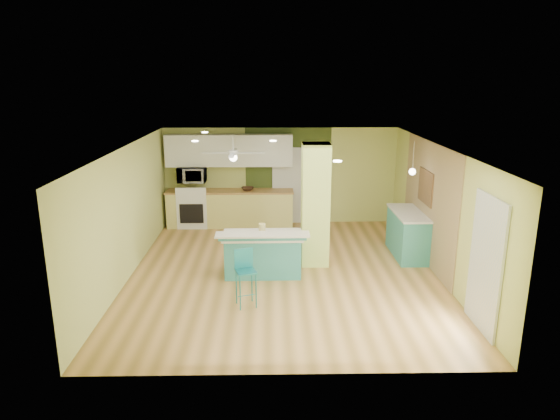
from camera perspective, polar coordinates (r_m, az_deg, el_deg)
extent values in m
cube|color=olive|center=(10.00, 0.44, -7.15)|extent=(6.00, 7.00, 0.01)
cube|color=white|center=(9.34, 0.47, 7.24)|extent=(6.00, 7.00, 0.01)
cube|color=#C5CD6D|center=(13.00, 0.04, 3.91)|extent=(6.00, 0.01, 2.50)
cube|color=#C5CD6D|center=(6.29, 1.31, -8.73)|extent=(6.00, 0.01, 2.50)
cube|color=#C5CD6D|center=(9.98, -17.07, -0.28)|extent=(0.01, 7.00, 2.50)
cube|color=#C5CD6D|center=(10.13, 17.71, -0.11)|extent=(0.01, 7.00, 2.50)
cube|color=#8E7351|center=(10.67, 16.62, 0.75)|extent=(0.02, 3.40, 2.50)
cube|color=#3A491D|center=(12.99, 0.93, 3.90)|extent=(2.20, 0.02, 2.50)
cube|color=silver|center=(13.02, 0.93, 2.80)|extent=(0.82, 0.05, 2.00)
cube|color=silver|center=(8.13, 22.43, -5.76)|extent=(0.04, 1.08, 2.10)
cube|color=#C6DF67|center=(10.11, 4.06, 0.57)|extent=(0.55, 0.55, 2.50)
cube|color=#E4DB77|center=(12.93, -5.70, 0.13)|extent=(3.20, 0.60, 0.90)
cube|color=#A16F37|center=(12.82, -5.76, 2.16)|extent=(3.25, 0.63, 0.04)
cube|color=white|center=(13.04, -9.86, 0.11)|extent=(0.76, 0.64, 0.90)
cube|color=black|center=(12.74, -10.08, -0.41)|extent=(0.59, 0.02, 0.50)
cube|color=white|center=(12.63, -10.17, 2.12)|extent=(0.76, 0.06, 0.18)
cube|color=white|center=(12.74, -5.84, 6.79)|extent=(3.20, 0.34, 0.80)
imported|color=white|center=(12.84, -10.04, 3.99)|extent=(0.70, 0.48, 0.39)
cylinder|color=silver|center=(11.38, -5.40, 7.57)|extent=(0.03, 0.03, 0.40)
cylinder|color=silver|center=(11.40, -5.38, 6.58)|extent=(0.24, 0.24, 0.10)
sphere|color=white|center=(11.42, -5.36, 5.98)|extent=(0.18, 0.18, 0.18)
cylinder|color=silver|center=(10.53, 15.00, 5.91)|extent=(0.01, 0.01, 0.62)
sphere|color=white|center=(10.58, 14.89, 4.25)|extent=(0.14, 0.14, 0.14)
cube|color=brown|center=(10.78, 16.31, 2.55)|extent=(0.03, 0.90, 0.70)
cube|color=teal|center=(9.80, -1.98, -5.18)|extent=(1.46, 0.75, 0.77)
cube|color=silver|center=(9.67, -2.00, -2.92)|extent=(1.55, 0.83, 0.04)
cube|color=teal|center=(9.32, -2.01, -3.13)|extent=(1.65, 0.14, 0.11)
cube|color=silver|center=(9.30, -2.01, -2.83)|extent=(1.76, 0.38, 0.03)
cylinder|color=#1C7881|center=(8.38, -4.58, -9.47)|extent=(0.02, 0.02, 0.61)
cylinder|color=#1C7881|center=(8.44, -2.75, -9.25)|extent=(0.02, 0.02, 0.61)
cylinder|color=#1C7881|center=(8.62, -5.01, -8.74)|extent=(0.02, 0.02, 0.61)
cylinder|color=#1C7881|center=(8.68, -3.23, -8.53)|extent=(0.02, 0.02, 0.61)
cube|color=#1C7881|center=(8.40, -3.93, -7.00)|extent=(0.40, 0.40, 0.03)
cube|color=#1C7881|center=(8.47, -4.20, -5.50)|extent=(0.32, 0.12, 0.34)
cube|color=teal|center=(11.10, 14.40, -2.76)|extent=(0.60, 1.45, 0.93)
cube|color=silver|center=(10.96, 14.57, -0.34)|extent=(0.64, 1.51, 0.04)
imported|color=#382317|center=(12.77, -3.72, 2.42)|extent=(0.34, 0.34, 0.08)
cylinder|color=yellow|center=(9.73, -2.06, -2.09)|extent=(0.13, 0.13, 0.19)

